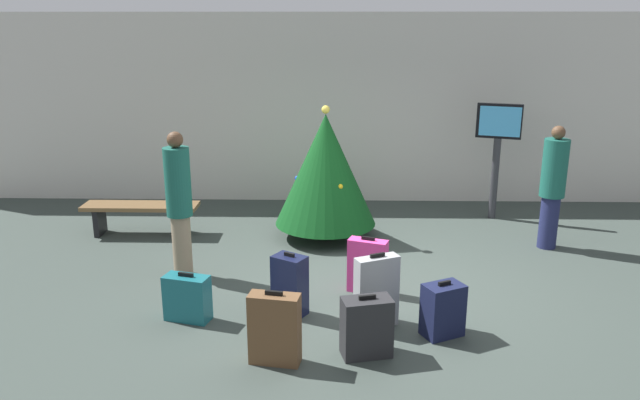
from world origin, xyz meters
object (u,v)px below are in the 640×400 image
object	(u,v)px
traveller_1	(553,185)
suitcase_6	(368,266)
suitcase_4	(290,285)
suitcase_2	(275,329)
suitcase_5	(187,298)
waiting_bench	(141,211)
suitcase_3	(443,310)
flight_info_kiosk	(498,142)
traveller_0	(179,201)
suitcase_0	(376,292)
suitcase_1	(367,327)
holiday_tree	(326,170)

from	to	relation	value
traveller_1	suitcase_6	distance (m)	3.15
suitcase_6	suitcase_4	bearing A→B (deg)	-145.67
suitcase_2	suitcase_5	xyz separation A→B (m)	(-1.03, 0.85, -0.10)
waiting_bench	suitcase_3	size ratio (longest dim) A/B	2.88
flight_info_kiosk	suitcase_6	xyz separation A→B (m)	(-2.22, -2.95, -0.94)
traveller_0	traveller_1	xyz separation A→B (m)	(4.98, 1.13, -0.06)
suitcase_0	suitcase_1	bearing A→B (deg)	-102.28
traveller_0	traveller_1	bearing A→B (deg)	12.82
suitcase_1	suitcase_2	distance (m)	0.88
flight_info_kiosk	suitcase_3	size ratio (longest dim) A/B	3.16
traveller_0	suitcase_2	size ratio (longest dim) A/B	2.53
flight_info_kiosk	suitcase_6	bearing A→B (deg)	-126.87
holiday_tree	suitcase_6	distance (m)	2.14
suitcase_2	waiting_bench	bearing A→B (deg)	123.36
holiday_tree	waiting_bench	distance (m)	2.87
traveller_1	suitcase_4	distance (m)	4.20
suitcase_2	suitcase_5	world-z (taller)	suitcase_2
traveller_1	suitcase_2	distance (m)	4.85
traveller_0	suitcase_2	world-z (taller)	traveller_0
suitcase_2	suitcase_3	size ratio (longest dim) A/B	1.23
suitcase_5	suitcase_6	xyz separation A→B (m)	(1.98, 0.76, 0.08)
waiting_bench	traveller_1	world-z (taller)	traveller_1
holiday_tree	suitcase_4	bearing A→B (deg)	-97.90
traveller_0	suitcase_0	size ratio (longest dim) A/B	2.26
holiday_tree	traveller_0	bearing A→B (deg)	-140.01
suitcase_4	suitcase_5	distance (m)	1.11
holiday_tree	suitcase_0	xyz separation A→B (m)	(0.58, -2.80, -0.65)
waiting_bench	traveller_0	distance (m)	1.94
suitcase_2	suitcase_4	size ratio (longest dim) A/B	1.02
suitcase_5	suitcase_3	bearing A→B (deg)	-5.86
traveller_0	suitcase_1	bearing A→B (deg)	-40.33
suitcase_3	traveller_1	bearing A→B (deg)	53.44
traveller_0	suitcase_4	world-z (taller)	traveller_0
holiday_tree	suitcase_0	size ratio (longest dim) A/B	2.41
waiting_bench	suitcase_6	xyz separation A→B (m)	(3.32, -1.99, -0.04)
traveller_0	suitcase_5	xyz separation A→B (m)	(0.34, -1.21, -0.74)
suitcase_1	suitcase_2	world-z (taller)	suitcase_2
suitcase_3	suitcase_0	bearing A→B (deg)	164.48
suitcase_3	suitcase_4	xyz separation A→B (m)	(-1.60, 0.44, 0.06)
holiday_tree	suitcase_2	world-z (taller)	holiday_tree
holiday_tree	suitcase_3	xyz separation A→B (m)	(1.25, -2.99, -0.76)
suitcase_0	suitcase_4	bearing A→B (deg)	164.87
suitcase_3	suitcase_4	world-z (taller)	suitcase_4
holiday_tree	suitcase_3	size ratio (longest dim) A/B	3.31
suitcase_2	suitcase_3	world-z (taller)	suitcase_2
waiting_bench	suitcase_6	world-z (taller)	suitcase_6
traveller_0	suitcase_0	world-z (taller)	traveller_0
suitcase_2	suitcase_4	xyz separation A→B (m)	(0.07, 1.01, -0.01)
traveller_1	traveller_0	bearing A→B (deg)	-167.18
holiday_tree	suitcase_6	size ratio (longest dim) A/B	2.85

